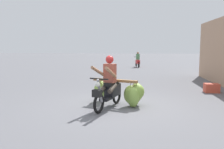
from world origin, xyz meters
The scene contains 4 objects.
ground_plane centered at (0.00, 0.00, 0.00)m, with size 120.00×120.00×0.00m, color slate.
motorbike_main_loaded centered at (0.04, 0.07, 0.50)m, with size 1.78×1.92×1.58m.
motorbike_distant_ahead_left centered at (0.66, 14.12, 0.57)m, with size 0.58×1.60×1.40m.
produce_crate centered at (3.59, 2.62, 0.18)m, with size 0.56×0.40×0.36m, color #CC4C38.
Camera 1 is at (0.56, -6.92, 1.82)m, focal length 36.88 mm.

